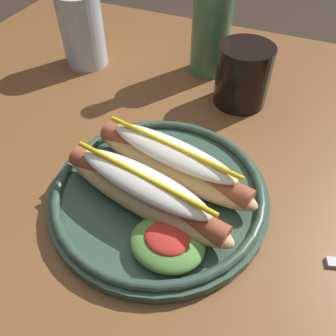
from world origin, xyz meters
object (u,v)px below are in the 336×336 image
hot_dog_plate (159,188)px  water_cup (82,30)px  soda_cup (243,75)px  glass_bottle (212,24)px

hot_dog_plate → water_cup: water_cup is taller
soda_cup → glass_bottle: size_ratio=0.42×
hot_dog_plate → water_cup: (-0.27, 0.27, 0.04)m
water_cup → glass_bottle: (0.23, 0.07, 0.02)m
soda_cup → water_cup: water_cup is taller
water_cup → glass_bottle: bearing=15.9°
hot_dog_plate → glass_bottle: 0.34m
soda_cup → glass_bottle: bearing=137.3°
hot_dog_plate → glass_bottle: glass_bottle is taller
hot_dog_plate → soda_cup: soda_cup is taller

